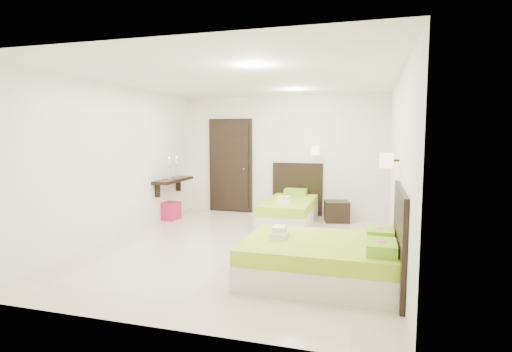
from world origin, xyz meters
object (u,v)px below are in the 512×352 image
(bed_double, at_px, (327,258))
(nightstand, at_px, (337,211))
(bed_single, at_px, (290,209))
(ottoman, at_px, (169,211))

(bed_double, relative_size, nightstand, 3.92)
(nightstand, bearing_deg, bed_single, -171.98)
(bed_double, bearing_deg, ottoman, 143.53)
(bed_single, height_order, ottoman, bed_single)
(bed_single, distance_m, nightstand, 0.96)
(ottoman, bearing_deg, bed_single, 8.88)
(nightstand, bearing_deg, bed_double, -100.76)
(bed_double, height_order, ottoman, bed_double)
(bed_single, xyz_separation_m, ottoman, (-2.49, -0.39, -0.09))
(bed_single, height_order, nightstand, bed_single)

